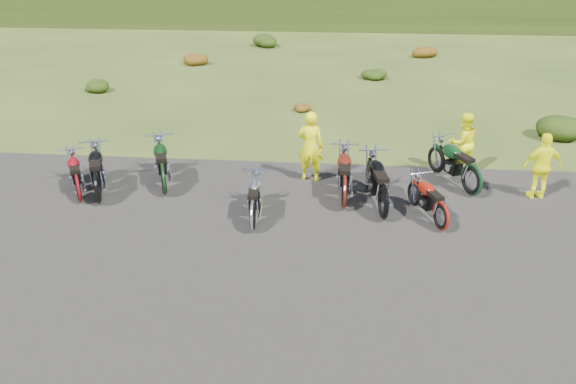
# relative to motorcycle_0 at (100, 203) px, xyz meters

# --- Properties ---
(ground) EXTENTS (300.00, 300.00, 0.00)m
(ground) POSITION_rel_motorcycle_0_xyz_m (4.73, -0.95, 0.00)
(ground) COLOR #324416
(ground) RESTS_ON ground
(gravel_pad) EXTENTS (20.00, 12.00, 0.04)m
(gravel_pad) POSITION_rel_motorcycle_0_xyz_m (4.73, -2.95, 0.00)
(gravel_pad) COLOR black
(gravel_pad) RESTS_ON ground
(shrub_1) EXTENTS (1.03, 1.03, 0.61)m
(shrub_1) POSITION_rel_motorcycle_0_xyz_m (-4.37, 10.35, 0.31)
(shrub_1) COLOR #1E320C
(shrub_1) RESTS_ON ground
(shrub_2) EXTENTS (1.30, 1.30, 0.77)m
(shrub_2) POSITION_rel_motorcycle_0_xyz_m (-1.47, 15.65, 0.38)
(shrub_2) COLOR #6C310D
(shrub_2) RESTS_ON ground
(shrub_3) EXTENTS (1.56, 1.56, 0.92)m
(shrub_3) POSITION_rel_motorcycle_0_xyz_m (1.43, 20.95, 0.46)
(shrub_3) COLOR #1E320C
(shrub_3) RESTS_ON ground
(shrub_4) EXTENTS (0.77, 0.77, 0.45)m
(shrub_4) POSITION_rel_motorcycle_0_xyz_m (4.33, 8.25, 0.23)
(shrub_4) COLOR #6C310D
(shrub_4) RESTS_ON ground
(shrub_5) EXTENTS (1.03, 1.03, 0.61)m
(shrub_5) POSITION_rel_motorcycle_0_xyz_m (7.23, 13.55, 0.31)
(shrub_5) COLOR #1E320C
(shrub_5) RESTS_ON ground
(shrub_6) EXTENTS (1.30, 1.30, 0.77)m
(shrub_6) POSITION_rel_motorcycle_0_xyz_m (10.13, 18.85, 0.38)
(shrub_6) COLOR #6C310D
(shrub_6) RESTS_ON ground
(shrub_7) EXTENTS (1.56, 1.56, 0.92)m
(shrub_7) POSITION_rel_motorcycle_0_xyz_m (13.03, 6.15, 0.46)
(shrub_7) COLOR #1E320C
(shrub_7) RESTS_ON ground
(motorcycle_0) EXTENTS (1.53, 2.38, 1.18)m
(motorcycle_0) POSITION_rel_motorcycle_0_xyz_m (0.00, 0.00, 0.00)
(motorcycle_0) COLOR black
(motorcycle_0) RESTS_ON ground
(motorcycle_1) EXTENTS (1.51, 2.03, 1.02)m
(motorcycle_1) POSITION_rel_motorcycle_0_xyz_m (-0.49, 0.02, 0.00)
(motorcycle_1) COLOR maroon
(motorcycle_1) RESTS_ON ground
(motorcycle_2) EXTENTS (1.48, 2.39, 1.19)m
(motorcycle_2) POSITION_rel_motorcycle_0_xyz_m (1.45, 0.63, 0.00)
(motorcycle_2) COLOR black
(motorcycle_2) RESTS_ON ground
(motorcycle_3) EXTENTS (0.79, 1.99, 1.02)m
(motorcycle_3) POSITION_rel_motorcycle_0_xyz_m (3.94, -1.02, 0.00)
(motorcycle_3) COLOR #B2B2B7
(motorcycle_3) RESTS_ON ground
(motorcycle_4) EXTENTS (0.81, 2.30, 1.20)m
(motorcycle_4) POSITION_rel_motorcycle_0_xyz_m (5.94, 0.27, 0.00)
(motorcycle_4) COLOR #57160E
(motorcycle_4) RESTS_ON ground
(motorcycle_5) EXTENTS (1.12, 2.44, 1.23)m
(motorcycle_5) POSITION_rel_motorcycle_0_xyz_m (6.83, -0.19, 0.00)
(motorcycle_5) COLOR black
(motorcycle_5) RESTS_ON ground
(motorcycle_6) EXTENTS (1.25, 1.95, 0.97)m
(motorcycle_6) POSITION_rel_motorcycle_0_xyz_m (8.06, -0.63, 0.00)
(motorcycle_6) COLOR #9B190B
(motorcycle_6) RESTS_ON ground
(motorcycle_7) EXTENTS (1.68, 2.39, 1.20)m
(motorcycle_7) POSITION_rel_motorcycle_0_xyz_m (9.10, 1.30, 0.00)
(motorcycle_7) COLOR #0E3416
(motorcycle_7) RESTS_ON ground
(person_middle) EXTENTS (0.75, 0.56, 1.88)m
(person_middle) POSITION_rel_motorcycle_0_xyz_m (5.04, 1.86, 0.94)
(person_middle) COLOR #F4F30C
(person_middle) RESTS_ON ground
(person_right_a) EXTENTS (0.98, 0.87, 1.66)m
(person_right_a) POSITION_rel_motorcycle_0_xyz_m (9.11, 2.84, 0.83)
(person_right_a) COLOR #F4F30C
(person_right_a) RESTS_ON ground
(person_right_b) EXTENTS (1.03, 0.54, 1.67)m
(person_right_b) POSITION_rel_motorcycle_0_xyz_m (10.72, 1.28, 0.84)
(person_right_b) COLOR #F4F30C
(person_right_b) RESTS_ON ground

